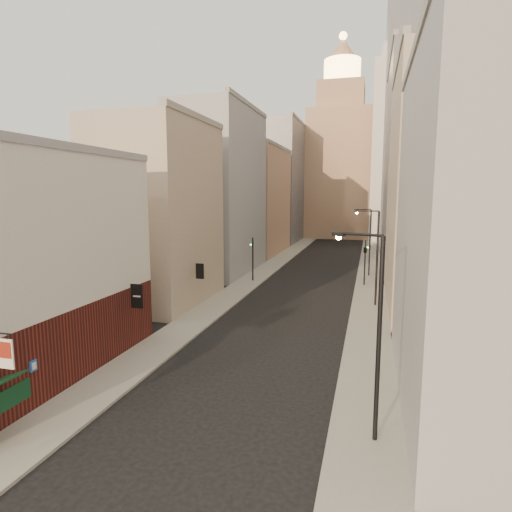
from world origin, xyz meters
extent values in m
cube|color=gray|center=(-6.50, 55.00, 0.07)|extent=(3.00, 140.00, 0.15)
cube|color=gray|center=(6.50, 55.00, 0.07)|extent=(3.00, 140.00, 0.15)
cube|color=#551C17|center=(-11.00, 9.00, 2.00)|extent=(6.00, 16.00, 4.00)
cube|color=beige|center=(-11.00, 9.00, 8.00)|extent=(6.00, 16.00, 8.00)
cube|color=#949599|center=(-8.20, 9.00, 12.10)|extent=(0.60, 16.00, 0.40)
cube|color=maroon|center=(-6.10, 3.00, 4.30)|extent=(0.70, 0.10, 0.60)
cube|color=#265BB4|center=(-7.95, 6.20, 2.20)|extent=(0.08, 0.40, 0.50)
cube|color=black|center=(-7.30, 14.00, 3.60)|extent=(0.80, 0.08, 1.50)
cube|color=black|center=(-7.30, 24.00, 3.40)|extent=(0.70, 0.08, 1.30)
cube|color=gray|center=(-12.00, 26.00, 8.00)|extent=(8.00, 12.00, 16.00)
cube|color=#949599|center=(-12.00, 42.00, 10.00)|extent=(8.00, 16.00, 20.00)
cube|color=tan|center=(-12.00, 60.00, 8.50)|extent=(8.00, 18.00, 17.00)
cube|color=gray|center=(-12.00, 80.00, 12.00)|extent=(8.00, 20.00, 24.00)
cube|color=#949599|center=(12.00, 12.00, 8.00)|extent=(8.00, 16.00, 16.00)
cube|color=gray|center=(12.00, 30.00, 10.00)|extent=(8.00, 16.00, 20.00)
cube|color=gray|center=(12.00, 50.00, 13.00)|extent=(8.00, 20.00, 26.00)
cube|color=gray|center=(18.00, 78.00, 25.00)|extent=(20.00, 22.00, 50.00)
cube|color=tan|center=(-1.00, 92.00, 14.00)|extent=(14.00, 14.00, 28.00)
cube|color=tan|center=(-1.00, 92.00, 31.00)|extent=(10.00, 10.00, 6.00)
cylinder|color=#FFCC72|center=(-1.00, 92.00, 36.50)|extent=(8.00, 8.00, 5.00)
cone|color=tan|center=(-1.00, 92.00, 41.00)|extent=(7.00, 7.00, 5.00)
sphere|color=#FFCC72|center=(-1.00, 92.00, 44.00)|extent=(1.80, 1.80, 1.80)
cube|color=silver|center=(10.00, 78.00, 17.00)|extent=(8.00, 8.00, 34.00)
cylinder|color=silver|center=(10.00, 78.00, 35.50)|extent=(6.00, 6.00, 3.00)
sphere|color=#949599|center=(10.00, 78.00, 38.00)|extent=(4.40, 4.40, 4.40)
cylinder|color=black|center=(10.00, 78.00, 40.50)|extent=(0.60, 0.60, 2.00)
cylinder|color=black|center=(6.84, 7.67, 4.13)|extent=(0.18, 0.18, 8.26)
cylinder|color=black|center=(6.00, 8.04, 8.26)|extent=(1.73, 0.84, 0.11)
cube|color=black|center=(5.16, 8.41, 8.21)|extent=(0.54, 0.39, 0.17)
sphere|color=#FFB93F|center=(5.16, 8.41, 8.09)|extent=(0.22, 0.22, 0.22)
cylinder|color=black|center=(7.01, 29.18, 4.17)|extent=(0.19, 0.19, 8.35)
cylinder|color=black|center=(6.08, 29.23, 8.35)|extent=(1.86, 0.20, 0.11)
cube|color=black|center=(5.16, 29.27, 8.30)|extent=(0.52, 0.23, 0.17)
sphere|color=#FFB93F|center=(5.16, 29.27, 8.18)|extent=(0.22, 0.22, 0.22)
cylinder|color=black|center=(6.35, 43.24, 4.00)|extent=(0.18, 0.18, 8.00)
cylinder|color=black|center=(5.52, 42.94, 8.00)|extent=(1.71, 0.71, 0.11)
cube|color=black|center=(4.68, 42.63, 7.95)|extent=(0.53, 0.35, 0.16)
sphere|color=#FFB93F|center=(4.68, 42.63, 7.84)|extent=(0.21, 0.21, 0.21)
cylinder|color=black|center=(-6.23, 36.75, 2.50)|extent=(0.16, 0.16, 5.00)
imported|color=black|center=(-6.23, 36.75, 4.20)|extent=(0.52, 0.52, 1.18)
sphere|color=#19E533|center=(-6.48, 36.75, 4.20)|extent=(0.16, 0.16, 0.16)
cylinder|color=black|center=(5.91, 37.57, 2.50)|extent=(0.16, 0.16, 5.00)
imported|color=black|center=(5.91, 37.57, 4.20)|extent=(0.69, 0.69, 1.31)
sphere|color=#19E533|center=(6.16, 37.57, 4.20)|extent=(0.16, 0.16, 0.16)
camera|label=1|loc=(6.37, -8.74, 9.79)|focal=30.00mm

